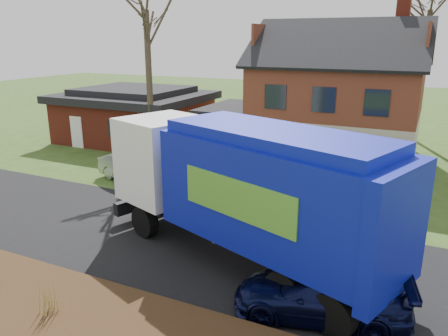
% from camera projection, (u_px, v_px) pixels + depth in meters
% --- Properties ---
extents(ground, '(120.00, 120.00, 0.00)m').
position_uv_depth(ground, '(193.00, 245.00, 15.45)').
color(ground, '#2F4918').
rests_on(ground, ground).
extents(road, '(80.00, 7.00, 0.02)m').
position_uv_depth(road, '(193.00, 245.00, 15.44)').
color(road, black).
rests_on(road, ground).
extents(mulch_verge, '(80.00, 3.50, 0.30)m').
position_uv_depth(mulch_verge, '(89.00, 327.00, 10.82)').
color(mulch_verge, '#322010').
rests_on(mulch_verge, ground).
extents(main_house, '(12.95, 8.95, 9.26)m').
position_uv_depth(main_house, '(329.00, 91.00, 25.72)').
color(main_house, beige).
rests_on(main_house, ground).
extents(ranch_house, '(9.80, 8.20, 3.70)m').
position_uv_depth(ranch_house, '(135.00, 114.00, 31.11)').
color(ranch_house, maroon).
rests_on(ranch_house, ground).
extents(garbage_truck, '(11.01, 6.32, 4.58)m').
position_uv_depth(garbage_truck, '(246.00, 186.00, 13.54)').
color(garbage_truck, black).
rests_on(garbage_truck, ground).
extents(silver_sedan, '(4.75, 2.73, 1.48)m').
position_uv_depth(silver_sedan, '(136.00, 168.00, 21.99)').
color(silver_sedan, '#97999E').
rests_on(silver_sedan, ground).
extents(navy_wagon, '(4.81, 2.77, 1.31)m').
position_uv_depth(navy_wagon, '(321.00, 294.00, 11.32)').
color(navy_wagon, black).
rests_on(navy_wagon, ground).
extents(grass_clump_mid, '(0.33, 0.27, 0.92)m').
position_uv_depth(grass_clump_mid, '(46.00, 299.00, 10.95)').
color(grass_clump_mid, '#9D8945').
rests_on(grass_clump_mid, mulch_verge).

